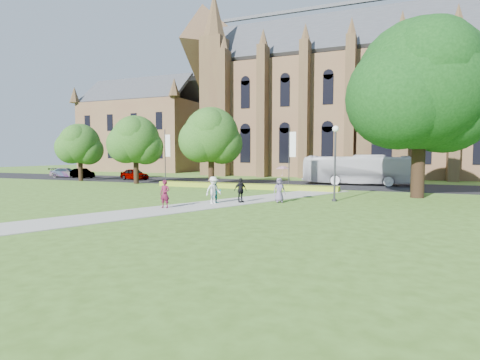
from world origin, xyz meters
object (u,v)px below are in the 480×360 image
at_px(tour_coach, 358,170).
at_px(car_0, 134,174).
at_px(car_2, 67,173).
at_px(large_tree, 421,85).
at_px(car_1, 82,173).
at_px(pedestrian_0, 165,194).
at_px(streetlamp, 335,154).

distance_m(tour_coach, car_0, 27.12).
bearing_deg(car_2, tour_coach, -104.27).
relative_size(large_tree, car_0, 3.17).
relative_size(car_1, car_2, 0.88).
relative_size(large_tree, pedestrian_0, 7.79).
xyz_separation_m(car_2, pedestrian_0, (29.65, -20.47, 0.22)).
distance_m(tour_coach, car_2, 39.12).
distance_m(streetlamp, car_0, 29.49).
height_order(car_0, pedestrian_0, pedestrian_0).
relative_size(large_tree, car_2, 2.94).
bearing_deg(car_1, streetlamp, -96.64).
bearing_deg(streetlamp, large_tree, 39.29).
relative_size(streetlamp, car_1, 1.33).
bearing_deg(pedestrian_0, car_1, 137.03).
height_order(tour_coach, pedestrian_0, tour_coach).
relative_size(streetlamp, car_0, 1.26).
relative_size(streetlamp, pedestrian_0, 3.09).
distance_m(car_0, car_2, 12.08).
height_order(streetlamp, pedestrian_0, streetlamp).
bearing_deg(car_0, streetlamp, -99.83).
height_order(streetlamp, tour_coach, streetlamp).
height_order(car_0, car_1, car_0).
relative_size(car_1, pedestrian_0, 2.33).
bearing_deg(tour_coach, car_0, 94.04).
relative_size(car_0, car_2, 0.93).
relative_size(car_0, pedestrian_0, 2.46).
bearing_deg(pedestrian_0, car_0, 125.77).
xyz_separation_m(streetlamp, car_2, (-38.66, 13.07, -2.62)).
xyz_separation_m(streetlamp, pedestrian_0, (-9.02, -7.39, -2.41)).
distance_m(large_tree, car_2, 45.64).
relative_size(tour_coach, pedestrian_0, 6.76).
height_order(car_1, pedestrian_0, pedestrian_0).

